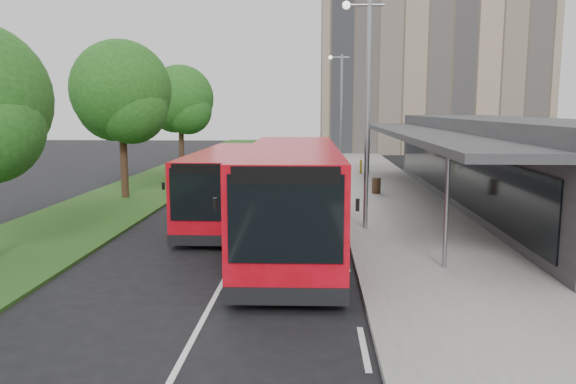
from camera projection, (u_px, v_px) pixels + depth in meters
name	position (u px, v px, depth m)	size (l,w,h in m)	color
ground	(243.00, 244.00, 18.56)	(120.00, 120.00, 0.00)	black
pavement	(368.00, 173.00, 38.03)	(5.00, 80.00, 0.15)	gray
grass_verge	(179.00, 173.00, 38.64)	(5.00, 80.00, 0.10)	#274F19
lane_centre_line	(275.00, 184.00, 33.38)	(0.12, 70.00, 0.01)	silver
kerb_dashes	(329.00, 176.00, 37.18)	(0.12, 56.00, 0.01)	silver
office_block	(428.00, 64.00, 58.06)	(22.00, 12.00, 18.00)	tan
station_building	(500.00, 161.00, 25.65)	(7.70, 26.00, 4.00)	#2F2F31
tree_mid	(121.00, 97.00, 27.10)	(4.81, 4.81, 7.73)	black
tree_far	(180.00, 103.00, 38.98)	(4.63, 4.63, 7.44)	black
lamp_post_near	(365.00, 101.00, 19.65)	(1.44, 0.28, 8.00)	gray
lamp_post_far	(340.00, 104.00, 39.41)	(1.44, 0.28, 8.00)	gray
bus_main	(292.00, 197.00, 17.60)	(3.17, 11.65, 3.28)	red
bus_second	(229.00, 185.00, 22.16)	(2.69, 9.93, 2.80)	red
litter_bin	(376.00, 186.00, 28.55)	(0.44, 0.44, 0.80)	#3B2718
bollard	(361.00, 167.00, 37.19)	(0.15, 0.15, 0.92)	yellow
car_near	(310.00, 147.00, 55.36)	(1.50, 3.74, 1.27)	#5B0D0E
car_far	(287.00, 143.00, 63.35)	(1.17, 3.34, 1.10)	navy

